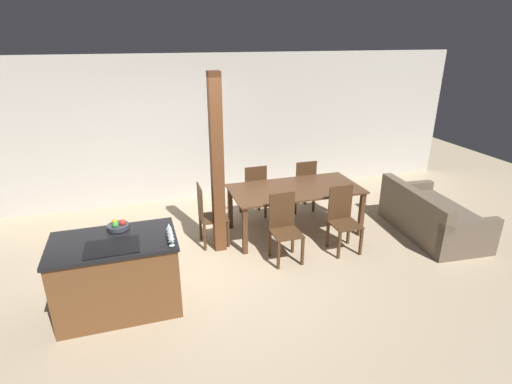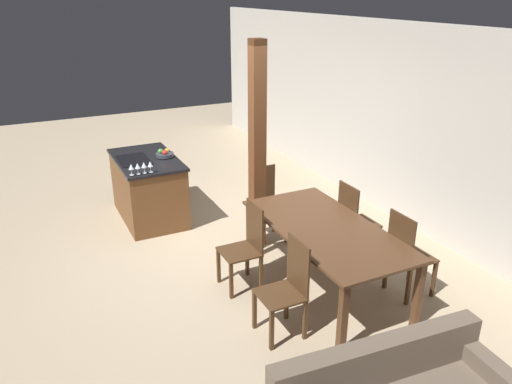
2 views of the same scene
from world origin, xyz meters
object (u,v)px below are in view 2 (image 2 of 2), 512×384
object	(u,v)px
wine_glass_near	(131,167)
timber_post	(257,149)
wine_glass_middle	(138,166)
wine_glass_far	(144,165)
dining_chair_near_right	(287,287)
dining_chair_near_left	(246,245)
dining_chair_head_end	(265,203)
dining_chair_far_right	(407,254)
kitchen_island	(148,188)
dining_table	(326,235)
dining_chair_far_left	(354,220)
fruit_bowl	(164,154)
wine_glass_end	(150,164)

from	to	relation	value
wine_glass_near	timber_post	bearing A→B (deg)	59.65
wine_glass_middle	timber_post	xyz separation A→B (m)	(0.80, 1.29, 0.27)
wine_glass_far	timber_post	world-z (taller)	timber_post
dining_chair_near_right	timber_post	world-z (taller)	timber_post
wine_glass_middle	wine_glass_far	world-z (taller)	same
wine_glass_near	dining_chair_near_left	bearing A→B (deg)	27.12
wine_glass_near	dining_chair_head_end	size ratio (longest dim) A/B	0.15
dining_chair_far_right	timber_post	world-z (taller)	timber_post
dining_chair_far_right	kitchen_island	bearing A→B (deg)	31.66
dining_table	dining_chair_far_left	distance (m)	0.87
dining_chair_far_left	dining_chair_far_right	xyz separation A→B (m)	(0.92, 0.00, 0.00)
dining_chair_far_right	timber_post	xyz separation A→B (m)	(-1.73, -0.91, 0.79)
fruit_bowl	dining_chair_far_left	bearing A→B (deg)	37.98
wine_glass_near	wine_glass_end	world-z (taller)	same
dining_chair_near_left	dining_chair_far_right	distance (m)	1.71
wine_glass_middle	wine_glass_end	world-z (taller)	same
fruit_bowl	dining_chair_near_right	xyz separation A→B (m)	(3.08, 0.24, -0.45)
wine_glass_middle	dining_chair_near_right	xyz separation A→B (m)	(2.53, 0.75, -0.52)
wine_glass_end	dining_chair_near_right	xyz separation A→B (m)	(2.53, 0.58, -0.52)
fruit_bowl	wine_glass_far	bearing A→B (deg)	-37.79
wine_glass_near	wine_glass_middle	distance (m)	0.08
wine_glass_far	dining_chair_head_end	size ratio (longest dim) A/B	0.15
dining_chair_near_left	fruit_bowl	bearing A→B (deg)	-173.62
timber_post	dining_chair_far_left	bearing A→B (deg)	48.05
wine_glass_end	dining_chair_far_left	size ratio (longest dim) A/B	0.15
wine_glass_middle	dining_chair_far_right	bearing A→B (deg)	40.88
dining_chair_head_end	dining_chair_far_right	bearing A→B (deg)	-68.76
dining_chair_far_right	dining_chair_head_end	distance (m)	1.99
kitchen_island	dining_chair_near_right	xyz separation A→B (m)	(3.14, 0.49, 0.04)
wine_glass_near	timber_post	size ratio (longest dim) A/B	0.06
dining_chair_far_right	dining_chair_head_end	bearing A→B (deg)	21.24
fruit_bowl	wine_glass_near	world-z (taller)	wine_glass_near
wine_glass_far	dining_chair_near_left	distance (m)	1.82
dining_table	dining_chair_near_left	size ratio (longest dim) A/B	2.11
dining_table	dining_chair_far_left	bearing A→B (deg)	122.41
fruit_bowl	wine_glass_near	size ratio (longest dim) A/B	1.68
wine_glass_far	timber_post	xyz separation A→B (m)	(0.80, 1.20, 0.27)
dining_table	dining_chair_far_right	world-z (taller)	dining_chair_far_right
wine_glass_middle	dining_chair_near_right	bearing A→B (deg)	16.42
dining_chair_near_right	kitchen_island	bearing A→B (deg)	-171.10
kitchen_island	timber_post	bearing A→B (deg)	36.19
dining_chair_far_left	dining_chair_head_end	xyz separation A→B (m)	(-0.94, -0.72, 0.00)
wine_glass_end	fruit_bowl	bearing A→B (deg)	147.90
dining_chair_far_right	timber_post	size ratio (longest dim) A/B	0.37
wine_glass_far	wine_glass_end	bearing A→B (deg)	90.00
fruit_bowl	dining_table	size ratio (longest dim) A/B	0.12
wine_glass_near	dining_chair_near_left	distance (m)	1.89
wine_glass_near	dining_chair_near_left	world-z (taller)	wine_glass_near
fruit_bowl	dining_chair_head_end	world-z (taller)	fruit_bowl
wine_glass_far	dining_chair_head_end	bearing A→B (deg)	64.12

